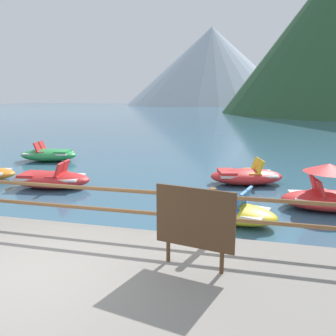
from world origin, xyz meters
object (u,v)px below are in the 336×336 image
(pedal_boat_2, at_px, (51,179))
(sign_board, at_px, (195,219))
(pedal_boat_3, at_px, (331,195))
(pedal_boat_1, at_px, (246,176))
(pedal_boat_7, at_px, (227,211))
(pedal_boat_0, at_px, (49,155))

(pedal_boat_2, bearing_deg, sign_board, -41.58)
(pedal_boat_3, bearing_deg, pedal_boat_1, 135.31)
(sign_board, height_order, pedal_boat_3, sign_board)
(pedal_boat_7, bearing_deg, pedal_boat_1, 83.99)
(pedal_boat_0, height_order, pedal_boat_1, pedal_boat_0)
(sign_board, bearing_deg, pedal_boat_7, 84.94)
(sign_board, xyz_separation_m, pedal_boat_3, (2.79, 4.55, -0.75))
(pedal_boat_2, bearing_deg, pedal_boat_7, -16.52)
(sign_board, relative_size, pedal_boat_7, 0.48)
(pedal_boat_0, relative_size, pedal_boat_3, 1.03)
(pedal_boat_3, bearing_deg, sign_board, -121.55)
(pedal_boat_0, xyz_separation_m, pedal_boat_1, (8.66, -2.07, -0.02))
(sign_board, height_order, pedal_boat_1, sign_board)
(sign_board, bearing_deg, pedal_boat_2, 138.42)
(pedal_boat_1, height_order, pedal_boat_7, pedal_boat_1)
(pedal_boat_7, bearing_deg, sign_board, -95.06)
(sign_board, relative_size, pedal_boat_0, 0.44)
(pedal_boat_2, height_order, pedal_boat_3, pedal_boat_3)
(sign_board, distance_m, pedal_boat_0, 11.88)
(pedal_boat_2, height_order, pedal_boat_7, pedal_boat_2)
(pedal_boat_3, height_order, pedal_boat_7, pedal_boat_3)
(pedal_boat_1, bearing_deg, sign_board, -95.57)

